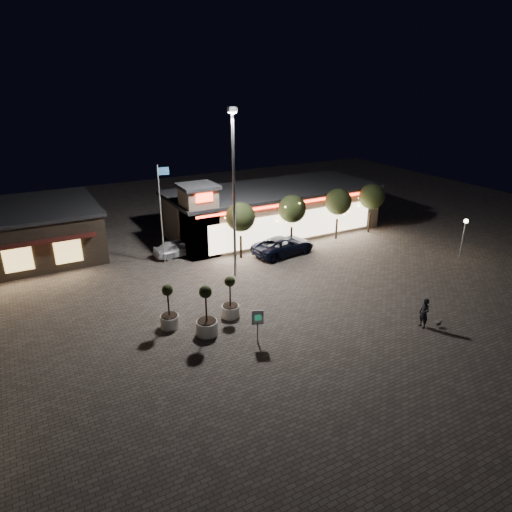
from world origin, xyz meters
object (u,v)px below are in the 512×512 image
pickup_truck (284,245)px  planter_left (169,314)px  valet_sign (258,320)px  white_sedan (178,248)px  pedestrian (424,313)px  planter_mid (207,319)px

pickup_truck → planter_left: 14.39m
valet_sign → planter_left: bearing=133.9°
white_sedan → pedestrian: bearing=-158.2°
pickup_truck → white_sedan: bearing=55.8°
pickup_truck → valet_sign: 14.09m
white_sedan → pickup_truck: bearing=-120.8°
white_sedan → planter_left: bearing=153.6°
pickup_truck → planter_left: (-12.53, -7.07, 0.09)m
planter_mid → valet_sign: bearing=-44.8°
planter_left → valet_sign: (3.90, -4.05, 0.56)m
valet_sign → white_sedan: bearing=87.7°
pickup_truck → valet_sign: size_ratio=2.76×
pedestrian → planter_left: bearing=-111.9°
pickup_truck → white_sedan: pickup_truck is taller
pickup_truck → white_sedan: (-8.04, 4.01, -0.07)m
pickup_truck → pedestrian: 14.50m
white_sedan → planter_left: (-4.49, -11.08, 0.16)m
pedestrian → planter_left: 15.43m
pickup_truck → valet_sign: bearing=134.5°
pickup_truck → planter_mid: 14.04m
pickup_truck → planter_left: planter_left is taller
planter_mid → valet_sign: (2.21, -2.20, 0.46)m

